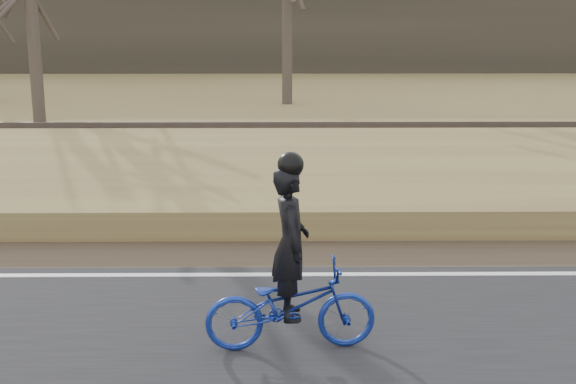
{
  "coord_description": "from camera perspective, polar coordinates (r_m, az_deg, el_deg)",
  "views": [
    {
      "loc": [
        4.99,
        -9.67,
        3.62
      ],
      "look_at": [
        5.09,
        0.5,
        1.1
      ],
      "focal_mm": 50.0,
      "sensor_mm": 36.0,
      "label": 1
    }
  ],
  "objects": [
    {
      "name": "treeline_backdrop",
      "position": [
        39.99,
        -7.95,
        12.89
      ],
      "size": [
        120.0,
        4.0,
        6.0
      ],
      "primitive_type": "cube",
      "color": "#383328",
      "rests_on": "ground"
    },
    {
      "name": "embankment",
      "position": [
        15.13,
        -19.82,
        0.08
      ],
      "size": [
        120.0,
        5.0,
        0.44
      ],
      "primitive_type": "cube",
      "color": "olive",
      "rests_on": "ground"
    },
    {
      "name": "ballast",
      "position": [
        18.67,
        -16.09,
        2.89
      ],
      "size": [
        120.0,
        3.0,
        0.45
      ],
      "primitive_type": "cube",
      "color": "slate",
      "rests_on": "ground"
    },
    {
      "name": "cyclist",
      "position": [
        8.2,
        0.18,
        -6.89
      ],
      "size": [
        1.79,
        0.75,
        2.06
      ],
      "rotation": [
        0.0,
        0.0,
        1.65
      ],
      "color": "navy",
      "rests_on": "road"
    },
    {
      "name": "railroad",
      "position": [
        18.62,
        -16.15,
        3.8
      ],
      "size": [
        120.0,
        2.4,
        0.29
      ],
      "color": "black",
      "rests_on": "ballast"
    }
  ]
}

